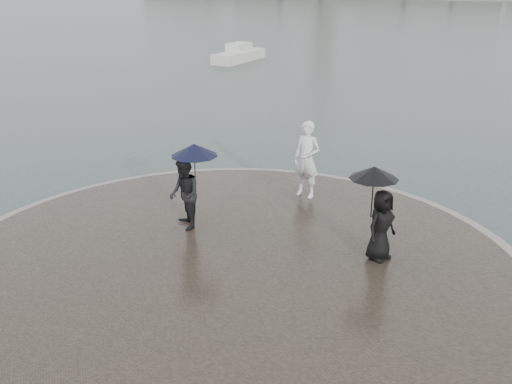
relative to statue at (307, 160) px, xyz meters
The scene contains 6 objects.
ground 7.83m from the statue, 90.37° to the right, with size 400.00×400.00×0.00m, color #2B3835.
kerb_ring 4.38m from the statue, 90.67° to the right, with size 12.50×12.50×0.32m, color gray.
quay_tip 4.38m from the statue, 90.67° to the right, with size 11.90×11.90×0.36m, color #2D261E.
statue is the anchor object (origin of this frame).
visitor_left 3.56m from the statue, 118.37° to the right, with size 1.29×1.14×2.04m.
visitor_right 3.73m from the statue, 45.56° to the right, with size 1.12×1.04×1.95m.
Camera 1 is at (5.16, -5.66, 5.88)m, focal length 40.00 mm.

